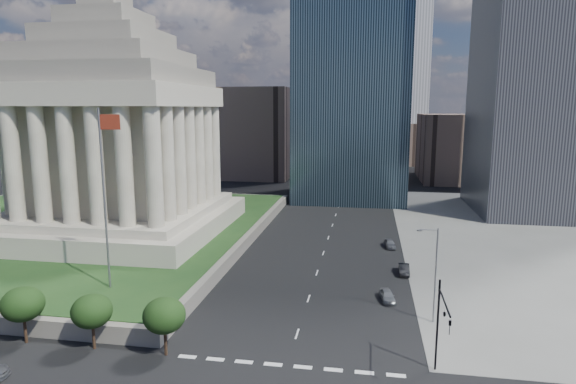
% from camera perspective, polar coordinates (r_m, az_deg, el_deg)
% --- Properties ---
extents(ground, '(500.00, 500.00, 0.00)m').
position_cam_1_polar(ground, '(125.67, 6.51, -0.15)').
color(ground, black).
rests_on(ground, ground).
extents(plaza_terrace, '(66.00, 70.00, 1.80)m').
position_cam_1_polar(plaza_terrace, '(92.21, -24.72, -4.14)').
color(plaza_terrace, '#615C53').
rests_on(plaza_terrace, ground).
extents(plaza_lawn, '(64.00, 68.00, 0.10)m').
position_cam_1_polar(plaza_lawn, '(92.00, -24.77, -3.56)').
color(plaza_lawn, '#1C3C18').
rests_on(plaza_lawn, plaza_terrace).
extents(war_memorial, '(34.00, 34.00, 39.00)m').
position_cam_1_polar(war_memorial, '(82.23, -20.13, 9.01)').
color(war_memorial, gray).
rests_on(war_memorial, plaza_lawn).
extents(flagpole, '(2.52, 0.24, 20.00)m').
position_cam_1_polar(flagpole, '(56.05, -20.86, 0.29)').
color(flagpole, slate).
rests_on(flagpole, plaza_lawn).
extents(midrise_glass, '(26.00, 26.00, 60.00)m').
position_cam_1_polar(midrise_glass, '(118.95, 7.65, 13.77)').
color(midrise_glass, black).
rests_on(midrise_glass, ground).
extents(building_filler_ne, '(20.00, 30.00, 20.00)m').
position_cam_1_polar(building_filler_ne, '(156.15, 19.06, 5.03)').
color(building_filler_ne, brown).
rests_on(building_filler_ne, ground).
extents(building_filler_nw, '(24.00, 30.00, 28.00)m').
position_cam_1_polar(building_filler_nw, '(158.05, -3.77, 7.06)').
color(building_filler_nw, brown).
rests_on(building_filler_nw, ground).
extents(traffic_signal_ne, '(0.30, 5.74, 8.00)m').
position_cam_1_polar(traffic_signal_ne, '(41.26, 17.72, -14.31)').
color(traffic_signal_ne, black).
rests_on(traffic_signal_ne, ground).
extents(street_lamp_north, '(2.13, 0.22, 10.00)m').
position_cam_1_polar(street_lamp_north, '(51.67, 16.93, -8.79)').
color(street_lamp_north, slate).
rests_on(street_lamp_north, ground).
extents(parked_sedan_near, '(3.79, 2.00, 1.23)m').
position_cam_1_polar(parked_sedan_near, '(57.64, 11.69, -11.92)').
color(parked_sedan_near, gray).
rests_on(parked_sedan_near, ground).
extents(parked_sedan_mid, '(1.42, 3.89, 1.27)m').
position_cam_1_polar(parked_sedan_mid, '(66.70, 13.59, -8.92)').
color(parked_sedan_mid, black).
rests_on(parked_sedan_mid, ground).
extents(parked_sedan_far, '(4.02, 2.07, 1.31)m').
position_cam_1_polar(parked_sedan_far, '(78.43, 11.96, -5.98)').
color(parked_sedan_far, '#55585D').
rests_on(parked_sedan_far, ground).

